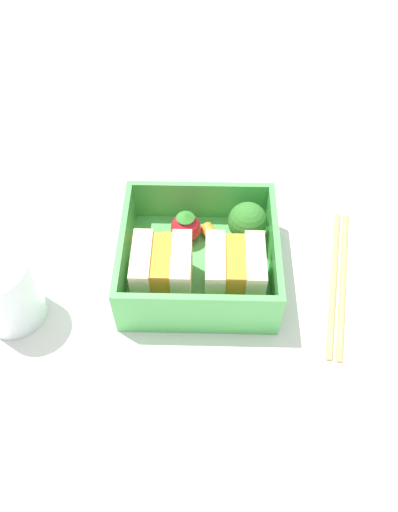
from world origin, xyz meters
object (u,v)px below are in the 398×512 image
at_px(carrot_stick_far_left, 215,239).
at_px(chopstick_pair, 339,279).
at_px(carrot_stick_left, 148,238).
at_px(drinking_glass, 5,292).
at_px(sandwich_left, 234,272).
at_px(broccoli_floret, 247,222).
at_px(sandwich_center_left, 163,271).
at_px(strawberry_far_left, 186,227).

height_order(carrot_stick_far_left, chopstick_pair, carrot_stick_far_left).
relative_size(carrot_stick_left, drinking_glass, 0.68).
bearing_deg(sandwich_left, drinking_glass, 6.82).
distance_m(sandwich_left, broccoli_floret, 0.06).
bearing_deg(carrot_stick_far_left, sandwich_left, 106.71).
bearing_deg(carrot_stick_left, broccoli_floret, -178.18).
height_order(carrot_stick_left, chopstick_pair, carrot_stick_left).
bearing_deg(sandwich_center_left, strawberry_far_left, -106.55).
bearing_deg(chopstick_pair, sandwich_center_left, 6.28).
height_order(broccoli_floret, carrot_stick_left, broccoli_floret).
xyz_separation_m(sandwich_left, drinking_glass, (0.21, 0.03, -0.00)).
bearing_deg(strawberry_far_left, carrot_stick_far_left, 166.43).
bearing_deg(broccoli_floret, carrot_stick_left, 1.82).
xyz_separation_m(carrot_stick_left, chopstick_pair, (-0.20, 0.04, -0.01)).
distance_m(broccoli_floret, strawberry_far_left, 0.06).
bearing_deg(carrot_stick_far_left, carrot_stick_left, -1.55).
bearing_deg(strawberry_far_left, broccoli_floret, 177.87).
bearing_deg(strawberry_far_left, chopstick_pair, 164.07).
xyz_separation_m(sandwich_left, carrot_stick_far_left, (0.02, -0.06, -0.02)).
bearing_deg(chopstick_pair, sandwich_left, 10.08).
height_order(sandwich_center_left, carrot_stick_left, sandwich_center_left).
xyz_separation_m(sandwich_center_left, carrot_stick_left, (0.02, -0.06, -0.02)).
bearing_deg(carrot_stick_left, sandwich_center_left, 109.09).
distance_m(chopstick_pair, drinking_glass, 0.32).
bearing_deg(drinking_glass, sandwich_center_left, -170.04).
xyz_separation_m(carrot_stick_far_left, drinking_glass, (0.19, 0.08, 0.02)).
bearing_deg(drinking_glass, carrot_stick_far_left, -157.05).
xyz_separation_m(strawberry_far_left, drinking_glass, (0.16, 0.09, 0.01)).
bearing_deg(drinking_glass, strawberry_far_left, -151.17).
distance_m(sandwich_center_left, carrot_stick_far_left, 0.08).
bearing_deg(carrot_stick_far_left, chopstick_pair, 163.50).
distance_m(broccoli_floret, carrot_stick_far_left, 0.04).
height_order(chopstick_pair, drinking_glass, drinking_glass).
distance_m(sandwich_left, carrot_stick_left, 0.11).
height_order(carrot_stick_left, drinking_glass, drinking_glass).
relative_size(sandwich_left, carrot_stick_far_left, 1.43).
relative_size(sandwich_left, chopstick_pair, 0.31).
height_order(broccoli_floret, carrot_stick_far_left, broccoli_floret).
relative_size(sandwich_left, strawberry_far_left, 1.50).
xyz_separation_m(sandwich_left, chopstick_pair, (-0.11, -0.02, -0.04)).
relative_size(broccoli_floret, strawberry_far_left, 1.32).
bearing_deg(broccoli_floret, strawberry_far_left, -2.13).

